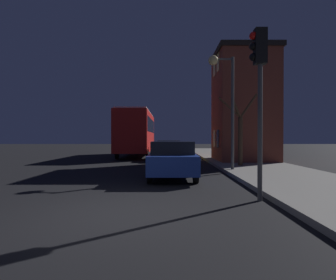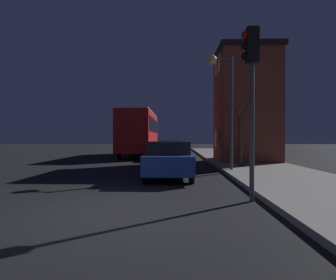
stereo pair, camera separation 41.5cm
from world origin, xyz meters
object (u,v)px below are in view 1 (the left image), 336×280
object	(u,v)px
bus	(138,130)
car_mid_lane	(170,150)
traffic_light	(260,78)
bare_tree	(241,133)
streetlamp	(225,87)
car_near_lane	(173,159)

from	to	relation	value
bus	car_mid_lane	distance (m)	5.00
traffic_light	bare_tree	distance (m)	7.21
streetlamp	traffic_light	xyz separation A→B (m)	(-0.24, -5.41, -0.80)
traffic_light	bare_tree	xyz separation A→B (m)	(1.44, 6.95, -1.29)
bare_tree	car_near_lane	xyz separation A→B (m)	(-3.59, -3.15, -1.09)
bare_tree	bus	distance (m)	11.19
bus	car_near_lane	bearing A→B (deg)	-76.79
bare_tree	car_mid_lane	distance (m)	6.52
streetlamp	car_near_lane	bearing A→B (deg)	-145.96
traffic_light	bus	world-z (taller)	traffic_light
bus	car_near_lane	distance (m)	12.69
bus	car_mid_lane	world-z (taller)	bus
bare_tree	traffic_light	bearing A→B (deg)	-101.72
bare_tree	car_mid_lane	xyz separation A→B (m)	(-3.71, 5.24, -1.13)
traffic_light	bus	distance (m)	16.86
traffic_light	streetlamp	bearing A→B (deg)	87.47
bare_tree	bus	world-z (taller)	bare_tree
bus	bare_tree	bearing A→B (deg)	-54.63
bare_tree	car_near_lane	bearing A→B (deg)	-138.73
car_mid_lane	streetlamp	bearing A→B (deg)	-69.65
bare_tree	bus	xyz separation A→B (m)	(-6.47, 9.12, 0.39)
traffic_light	car_near_lane	distance (m)	4.97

